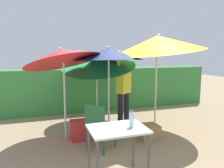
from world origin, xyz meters
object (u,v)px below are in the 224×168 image
at_px(crate_cardboard, 149,132).
at_px(umbrella_navy, 108,54).
at_px(umbrella_yellow, 62,56).
at_px(umbrella_orange, 98,60).
at_px(folding_table, 118,134).
at_px(chair_plastic, 99,124).
at_px(cooler_box, 85,129).
at_px(umbrella_rainbow, 158,44).
at_px(person_vendor, 124,88).
at_px(bottle_water, 132,119).

bearing_deg(crate_cardboard, umbrella_navy, 145.12).
xyz_separation_m(umbrella_yellow, umbrella_navy, (0.96, -0.09, 0.03)).
height_order(umbrella_orange, umbrella_navy, umbrella_orange).
height_order(umbrella_navy, folding_table, umbrella_navy).
relative_size(umbrella_navy, folding_table, 2.46).
distance_m(chair_plastic, folding_table, 1.00).
height_order(cooler_box, folding_table, folding_table).
height_order(umbrella_orange, crate_cardboard, umbrella_orange).
relative_size(umbrella_rainbow, cooler_box, 4.02).
bearing_deg(umbrella_navy, chair_plastic, -120.76).
xyz_separation_m(umbrella_navy, cooler_box, (-0.55, -0.04, -1.59)).
bearing_deg(crate_cardboard, folding_table, -134.30).
relative_size(umbrella_orange, crate_cardboard, 5.41).
bearing_deg(cooler_box, folding_table, -84.13).
bearing_deg(umbrella_navy, umbrella_orange, 88.82).
distance_m(umbrella_orange, crate_cardboard, 2.19).
bearing_deg(umbrella_rainbow, person_vendor, 130.07).
distance_m(person_vendor, cooler_box, 1.49).
height_order(umbrella_orange, folding_table, umbrella_orange).
bearing_deg(folding_table, bottle_water, -11.00).
bearing_deg(umbrella_orange, crate_cardboard, -63.60).
bearing_deg(folding_table, cooler_box, 95.87).
bearing_deg(chair_plastic, folding_table, -89.34).
bearing_deg(umbrella_orange, person_vendor, -29.70).
bearing_deg(crate_cardboard, chair_plastic, -172.26).
bearing_deg(crate_cardboard, umbrella_orange, 116.40).
relative_size(umbrella_yellow, chair_plastic, 2.46).
height_order(person_vendor, crate_cardboard, person_vendor).
bearing_deg(cooler_box, umbrella_navy, 4.06).
height_order(person_vendor, bottle_water, person_vendor).
height_order(umbrella_rainbow, crate_cardboard, umbrella_rainbow).
distance_m(cooler_box, bottle_water, 1.82).
distance_m(umbrella_yellow, chair_plastic, 1.56).
bearing_deg(umbrella_orange, folding_table, -98.87).
bearing_deg(chair_plastic, cooler_box, 103.91).
relative_size(cooler_box, bottle_water, 2.45).
xyz_separation_m(crate_cardboard, folding_table, (-1.11, -1.14, 0.52)).
xyz_separation_m(chair_plastic, folding_table, (0.01, -0.99, 0.17)).
bearing_deg(cooler_box, person_vendor, 29.22).
bearing_deg(cooler_box, umbrella_yellow, 162.96).
xyz_separation_m(umbrella_rainbow, cooler_box, (-1.69, 0.03, -1.82)).
xyz_separation_m(umbrella_rainbow, umbrella_orange, (-1.13, 0.99, -0.37)).
bearing_deg(chair_plastic, umbrella_yellow, 127.20).
height_order(umbrella_yellow, person_vendor, umbrella_yellow).
height_order(umbrella_rainbow, umbrella_orange, umbrella_rainbow).
distance_m(person_vendor, bottle_water, 2.41).
distance_m(umbrella_orange, chair_plastic, 2.00).
height_order(person_vendor, folding_table, person_vendor).
bearing_deg(person_vendor, crate_cardboard, -82.81).
bearing_deg(umbrella_orange, chair_plastic, -104.60).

